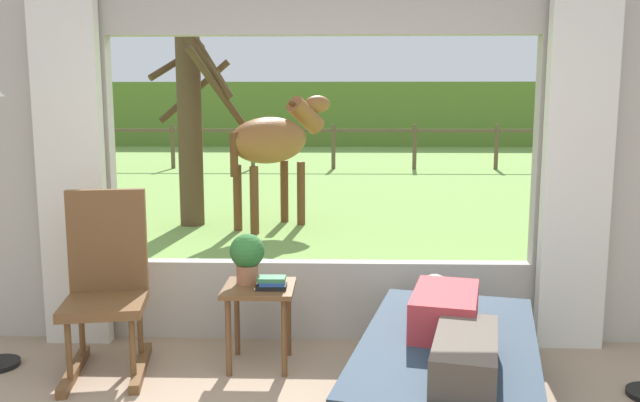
% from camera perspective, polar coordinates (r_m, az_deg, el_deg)
% --- Properties ---
extents(back_wall_with_window, '(5.20, 0.12, 2.55)m').
position_cam_1_polar(back_wall_with_window, '(4.48, 0.16, 3.41)').
color(back_wall_with_window, '#ADA599').
rests_on(back_wall_with_window, ground_plane).
extents(curtain_panel_left, '(0.44, 0.10, 2.40)m').
position_cam_1_polar(curtain_panel_left, '(4.70, -20.98, 2.48)').
color(curtain_panel_left, silver).
rests_on(curtain_panel_left, ground_plane).
extents(curtain_panel_right, '(0.44, 0.10, 2.40)m').
position_cam_1_polar(curtain_panel_right, '(4.62, 21.59, 2.35)').
color(curtain_panel_right, silver).
rests_on(curtain_panel_right, ground_plane).
extents(outdoor_pasture_lawn, '(36.00, 21.68, 0.02)m').
position_cam_1_polar(outdoor_pasture_lawn, '(15.44, 1.16, 2.53)').
color(outdoor_pasture_lawn, '#759E47').
rests_on(outdoor_pasture_lawn, ground_plane).
extents(distant_hill_ridge, '(36.00, 2.00, 2.40)m').
position_cam_1_polar(distant_hill_ridge, '(25.20, 1.34, 7.61)').
color(distant_hill_ridge, olive).
rests_on(distant_hill_ridge, ground_plane).
extents(recliner_sofa, '(1.27, 1.86, 0.42)m').
position_cam_1_polar(recliner_sofa, '(3.65, 11.13, -14.76)').
color(recliner_sofa, black).
rests_on(recliner_sofa, ground_plane).
extents(reclining_person, '(0.47, 1.43, 0.22)m').
position_cam_1_polar(reclining_person, '(3.49, 11.41, -10.50)').
color(reclining_person, '#B23338').
rests_on(reclining_person, recliner_sofa).
extents(rocking_chair, '(0.57, 0.75, 1.12)m').
position_cam_1_polar(rocking_chair, '(4.28, -18.20, -6.88)').
color(rocking_chair, brown).
rests_on(rocking_chair, ground_plane).
extents(side_table, '(0.44, 0.44, 0.52)m').
position_cam_1_polar(side_table, '(4.15, -5.35, -8.67)').
color(side_table, brown).
rests_on(side_table, ground_plane).
extents(potted_plant, '(0.22, 0.22, 0.32)m').
position_cam_1_polar(potted_plant, '(4.14, -6.40, -4.74)').
color(potted_plant, '#9E6042').
rests_on(potted_plant, side_table).
extents(book_stack, '(0.19, 0.15, 0.08)m').
position_cam_1_polar(book_stack, '(4.05, -4.25, -7.16)').
color(book_stack, black).
rests_on(book_stack, side_table).
extents(horse, '(1.45, 1.60, 1.73)m').
position_cam_1_polar(horse, '(8.54, -4.04, 5.25)').
color(horse, brown).
rests_on(horse, outdoor_pasture_lawn).
extents(pasture_tree, '(1.33, 1.33, 2.80)m').
position_cam_1_polar(pasture_tree, '(8.79, -11.18, 6.80)').
color(pasture_tree, '#4C3823').
rests_on(pasture_tree, outdoor_pasture_lawn).
extents(pasture_fence_line, '(16.10, 0.10, 1.10)m').
position_cam_1_polar(pasture_fence_line, '(16.10, 1.19, 5.40)').
color(pasture_fence_line, brown).
rests_on(pasture_fence_line, outdoor_pasture_lawn).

